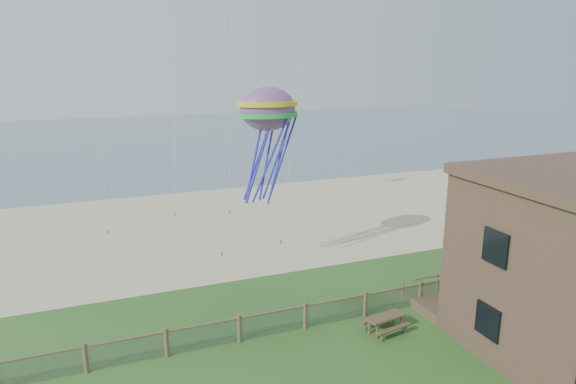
# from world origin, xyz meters

# --- Properties ---
(sand_beach) EXTENTS (72.00, 20.00, 0.02)m
(sand_beach) POSITION_xyz_m (0.00, 22.00, 0.00)
(sand_beach) COLOR #BFB48A
(sand_beach) RESTS_ON ground
(ocean) EXTENTS (160.00, 68.00, 0.02)m
(ocean) POSITION_xyz_m (0.00, 66.00, 0.00)
(ocean) COLOR slate
(ocean) RESTS_ON ground
(chainlink_fence) EXTENTS (36.20, 0.20, 1.25)m
(chainlink_fence) POSITION_xyz_m (0.00, 6.00, 0.55)
(chainlink_fence) COLOR brown
(chainlink_fence) RESTS_ON ground
(motel_deck) EXTENTS (15.00, 2.00, 0.50)m
(motel_deck) POSITION_xyz_m (13.00, 5.00, 0.25)
(motel_deck) COLOR brown
(motel_deck) RESTS_ON ground
(picnic_table) EXTENTS (1.95, 1.60, 0.74)m
(picnic_table) POSITION_xyz_m (3.14, 4.45, 0.37)
(picnic_table) COLOR brown
(picnic_table) RESTS_ON ground
(octopus_kite) EXTENTS (3.59, 2.80, 6.72)m
(octopus_kite) POSITION_xyz_m (0.76, 12.85, 7.28)
(octopus_kite) COLOR red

